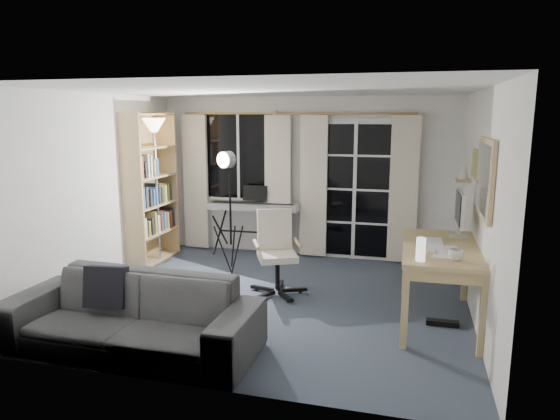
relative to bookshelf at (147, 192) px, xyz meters
The scene contains 17 objects.
floor 2.59m from the bookshelf, 26.10° to the right, with size 4.50×4.00×0.02m, color #333C4A.
window 1.50m from the bookshelf, 40.78° to the left, with size 1.20×0.08×1.40m.
french_door 3.03m from the bookshelf, 17.90° to the left, with size 1.32×0.09×2.11m.
curtains 2.16m from the bookshelf, 22.82° to the left, with size 3.60×0.07×2.13m.
bookshelf is the anchor object (origin of this frame).
torchiere_lamp 0.67m from the bookshelf, ahead, with size 0.43×0.43×2.09m.
keyboard_piano 1.56m from the bookshelf, 25.18° to the left, with size 1.40×0.72×1.00m.
studio_light 1.36m from the bookshelf, ahead, with size 0.39×0.40×1.70m.
office_chair 2.31m from the bookshelf, 19.54° to the right, with size 0.70×0.69×1.01m.
desk 4.19m from the bookshelf, 16.60° to the right, with size 0.78×1.53×0.81m.
monitor 4.27m from the bookshelf, 10.05° to the right, with size 0.20×0.59×0.51m.
desk_clutter 4.21m from the bookshelf, 20.02° to the right, with size 0.47×0.93×1.03m.
mug 4.45m from the bookshelf, 22.42° to the right, with size 0.13×0.11×0.13m, color silver.
wall_mirror 4.60m from the bookshelf, 17.75° to the right, with size 0.04×0.94×0.74m.
framed_print 4.42m from the bookshelf, ahead, with size 0.03×0.42×0.32m.
wall_shelf 4.31m from the bookshelf, ahead, with size 0.16×0.30×0.18m.
sofa 2.94m from the bookshelf, 63.91° to the right, with size 2.34×0.73×0.91m.
Camera 1 is at (1.56, -5.34, 2.14)m, focal length 32.00 mm.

